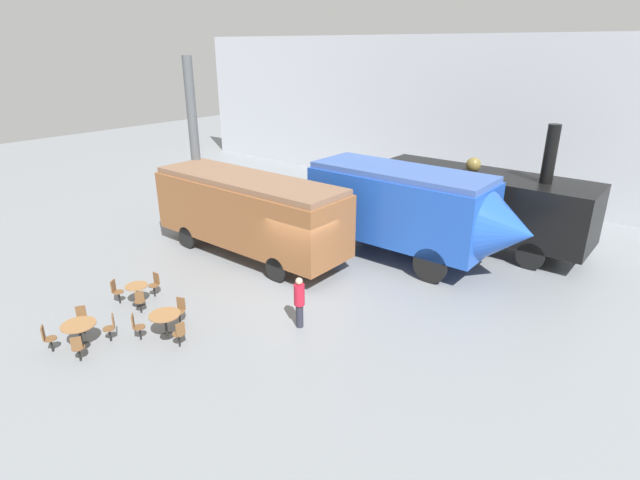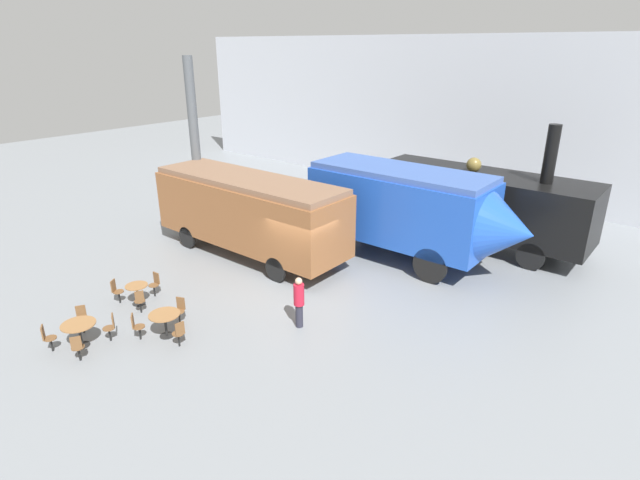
% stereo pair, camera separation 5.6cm
% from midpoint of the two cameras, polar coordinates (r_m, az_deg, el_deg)
% --- Properties ---
extents(ground_plane, '(80.00, 80.00, 0.00)m').
position_cam_midpoint_polar(ground_plane, '(18.80, -2.63, -5.23)').
color(ground_plane, gray).
extents(backdrop_wall, '(44.00, 0.15, 9.00)m').
position_cam_midpoint_polar(backdrop_wall, '(30.33, 17.31, 13.06)').
color(backdrop_wall, '#B2B7C1').
rests_on(backdrop_wall, ground_plane).
extents(steam_locomotive, '(9.41, 2.90, 5.57)m').
position_cam_midpoint_polar(steam_locomotive, '(23.15, 17.76, 4.28)').
color(steam_locomotive, black).
rests_on(steam_locomotive, ground_plane).
extents(streamlined_locomotive, '(9.09, 2.84, 3.82)m').
position_cam_midpoint_polar(streamlined_locomotive, '(20.39, 10.59, 3.61)').
color(streamlined_locomotive, blue).
rests_on(streamlined_locomotive, ground_plane).
extents(passenger_coach_wooden, '(9.01, 2.70, 3.39)m').
position_cam_midpoint_polar(passenger_coach_wooden, '(21.08, -8.21, 3.42)').
color(passenger_coach_wooden, brown).
rests_on(passenger_coach_wooden, ground_plane).
extents(cafe_table_near, '(0.95, 0.95, 0.77)m').
position_cam_midpoint_polar(cafe_table_near, '(16.14, -17.39, -8.55)').
color(cafe_table_near, black).
rests_on(cafe_table_near, ground_plane).
extents(cafe_table_mid, '(0.99, 0.99, 0.75)m').
position_cam_midpoint_polar(cafe_table_mid, '(16.58, -25.92, -9.05)').
color(cafe_table_mid, black).
rests_on(cafe_table_mid, ground_plane).
extents(cafe_table_far, '(0.76, 0.76, 0.71)m').
position_cam_midpoint_polar(cafe_table_far, '(18.41, -20.27, -5.40)').
color(cafe_table_far, black).
rests_on(cafe_table_far, ground_plane).
extents(cafe_chair_0, '(0.40, 0.40, 0.87)m').
position_cam_midpoint_polar(cafe_chair_0, '(16.30, -20.35, -9.13)').
color(cafe_chair_0, black).
rests_on(cafe_chair_0, ground_plane).
extents(cafe_chair_1, '(0.37, 0.36, 0.87)m').
position_cam_midpoint_polar(cafe_chair_1, '(15.53, -15.87, -10.14)').
color(cafe_chair_1, black).
rests_on(cafe_chair_1, ground_plane).
extents(cafe_chair_2, '(0.38, 0.40, 0.87)m').
position_cam_midpoint_polar(cafe_chair_2, '(16.81, -15.79, -7.56)').
color(cafe_chair_2, black).
rests_on(cafe_chair_2, ground_plane).
extents(cafe_chair_3, '(0.40, 0.39, 0.87)m').
position_cam_midpoint_polar(cafe_chair_3, '(17.39, -25.67, -7.98)').
color(cafe_chair_3, black).
rests_on(cafe_chair_3, ground_plane).
extents(cafe_chair_4, '(0.39, 0.40, 0.87)m').
position_cam_midpoint_polar(cafe_chair_4, '(16.77, -28.82, -9.69)').
color(cafe_chair_4, black).
rests_on(cafe_chair_4, ground_plane).
extents(cafe_chair_5, '(0.40, 0.39, 0.87)m').
position_cam_midpoint_polar(cafe_chair_5, '(15.88, -26.06, -10.92)').
color(cafe_chair_5, black).
rests_on(cafe_chair_5, ground_plane).
extents(cafe_chair_6, '(0.39, 0.40, 0.87)m').
position_cam_midpoint_polar(cafe_chair_6, '(16.54, -22.86, -9.05)').
color(cafe_chair_6, black).
rests_on(cafe_chair_6, ground_plane).
extents(cafe_chair_7, '(0.40, 0.38, 0.87)m').
position_cam_midpoint_polar(cafe_chair_7, '(17.74, -19.99, -6.49)').
color(cafe_chair_7, black).
rests_on(cafe_chair_7, ground_plane).
extents(cafe_chair_8, '(0.36, 0.36, 0.87)m').
position_cam_midpoint_polar(cafe_chair_8, '(18.80, -18.42, -4.67)').
color(cafe_chair_8, black).
rests_on(cafe_chair_8, ground_plane).
extents(cafe_chair_9, '(0.40, 0.40, 0.87)m').
position_cam_midpoint_polar(cafe_chair_9, '(18.74, -22.36, -5.31)').
color(cafe_chair_9, black).
rests_on(cafe_chair_9, ground_plane).
extents(visitor_person, '(0.34, 0.34, 1.73)m').
position_cam_midpoint_polar(visitor_person, '(15.78, -2.48, -6.91)').
color(visitor_person, '#262633').
rests_on(visitor_person, ground_plane).
extents(support_pillar, '(0.44, 0.44, 8.00)m').
position_cam_midpoint_polar(support_pillar, '(24.43, -14.18, 10.35)').
color(support_pillar, '#4C5156').
rests_on(support_pillar, ground_plane).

